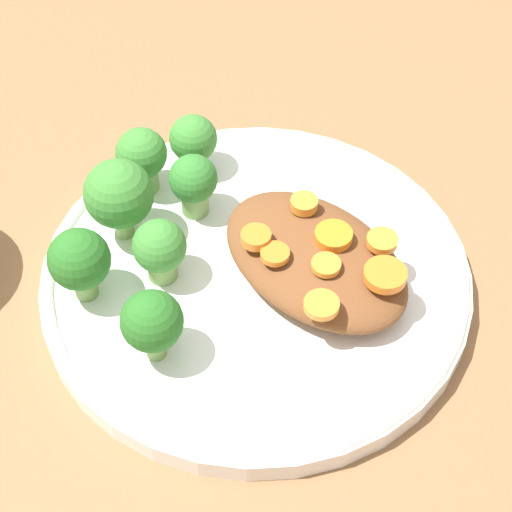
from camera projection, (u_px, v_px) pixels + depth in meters
The scene contains 18 objects.
ground_plane at pixel (256, 285), 0.58m from camera, with size 4.00×4.00×0.00m, color #8C603D.
plate at pixel (256, 276), 0.57m from camera, with size 0.29×0.29×0.02m.
stew_mound at pixel (315, 259), 0.55m from camera, with size 0.14×0.09×0.03m, color brown.
broccoli_floret_0 at pixel (152, 322), 0.50m from camera, with size 0.04×0.04×0.05m.
broccoli_floret_1 at pixel (160, 249), 0.54m from camera, with size 0.04×0.04×0.05m.
broccoli_floret_2 at pixel (193, 182), 0.58m from camera, with size 0.03×0.03×0.05m.
broccoli_floret_3 at pixel (80, 261), 0.53m from camera, with size 0.04×0.04×0.05m.
broccoli_floret_4 at pixel (119, 195), 0.56m from camera, with size 0.05×0.05×0.06m.
broccoli_floret_5 at pixel (193, 141), 0.61m from camera, with size 0.03×0.03×0.05m.
broccoli_floret_6 at pixel (142, 157), 0.59m from camera, with size 0.04×0.04×0.05m.
carrot_slice_0 at pixel (326, 265), 0.53m from camera, with size 0.02×0.02×0.00m, color orange.
carrot_slice_1 at pixel (304, 203), 0.56m from camera, with size 0.02×0.02×0.01m, color orange.
carrot_slice_2 at pixel (385, 275), 0.52m from camera, with size 0.03×0.03×0.01m, color orange.
carrot_slice_3 at pixel (270, 258), 0.53m from camera, with size 0.02×0.02×0.00m, color orange.
carrot_slice_4 at pixel (322, 305), 0.51m from camera, with size 0.02×0.02×0.00m, color orange.
carrot_slice_5 at pixel (382, 241), 0.54m from camera, with size 0.02×0.02×0.01m, color orange.
carrot_slice_6 at pixel (256, 232), 0.54m from camera, with size 0.02×0.02×0.01m, color orange.
carrot_slice_7 at pixel (334, 236), 0.54m from camera, with size 0.02×0.02×0.01m, color orange.
Camera 1 is at (-0.26, 0.24, 0.45)m, focal length 60.00 mm.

